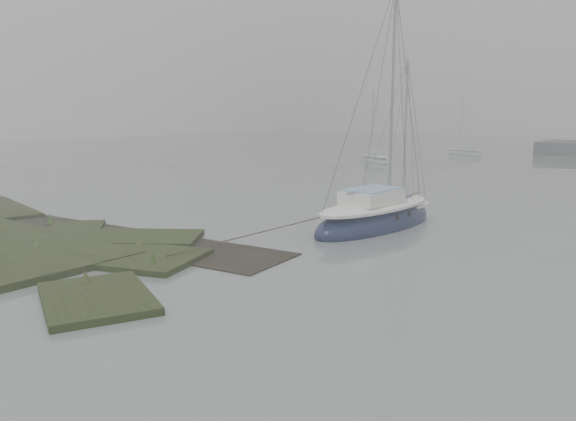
# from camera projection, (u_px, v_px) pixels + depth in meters

# --- Properties ---
(ground) EXTENTS (160.00, 160.00, 0.00)m
(ground) POSITION_uv_depth(u_px,v_px,m) (485.00, 182.00, 38.14)
(ground) COLOR slate
(ground) RESTS_ON ground
(sailboat_main) EXTENTS (3.10, 7.65, 10.54)m
(sailboat_main) POSITION_uv_depth(u_px,v_px,m) (376.00, 219.00, 23.11)
(sailboat_main) COLOR #121937
(sailboat_main) RESTS_ON ground
(sailboat_white) EXTENTS (2.53, 5.47, 7.43)m
(sailboat_white) POSITION_uv_depth(u_px,v_px,m) (393.00, 217.00, 24.11)
(sailboat_white) COLOR silver
(sailboat_white) RESTS_ON ground
(sailboat_far_a) EXTENTS (5.13, 4.49, 7.29)m
(sailboat_far_a) POSITION_uv_depth(u_px,v_px,m) (374.00, 160.00, 53.00)
(sailboat_far_a) COLOR #A3A7AC
(sailboat_far_a) RESTS_ON ground
(sailboat_far_c) EXTENTS (5.01, 3.21, 6.73)m
(sailboat_far_c) POSITION_uv_depth(u_px,v_px,m) (465.00, 153.00, 62.21)
(sailboat_far_c) COLOR #B9BEC3
(sailboat_far_c) RESTS_ON ground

